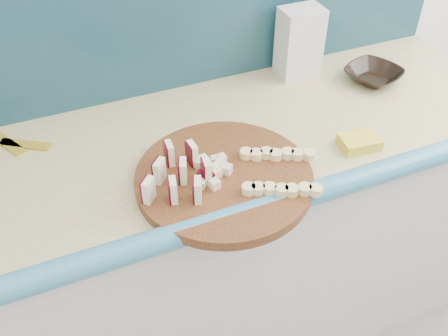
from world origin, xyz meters
name	(u,v)px	position (x,y,z in m)	size (l,w,h in m)	color
kitchen_counter	(161,262)	(0.10, 1.50, 0.46)	(2.20, 0.63, 0.91)	silver
backsplash	(107,20)	(0.10, 1.79, 1.16)	(2.20, 0.02, 0.50)	teal
cutting_board	(224,178)	(0.25, 1.32, 0.92)	(0.44, 0.44, 0.03)	#401C0D
apple_wedges	(178,173)	(0.14, 1.33, 0.97)	(0.18, 0.19, 0.06)	#F2ECC2
apple_chunks	(213,171)	(0.22, 1.33, 0.95)	(0.08, 0.07, 0.02)	beige
banana_slices	(279,171)	(0.37, 1.27, 0.95)	(0.23, 0.21, 0.02)	#F3D994
brown_bowl	(373,75)	(0.87, 1.57, 0.93)	(0.17, 0.17, 0.04)	black
flour_bag	(299,43)	(0.66, 1.71, 1.02)	(0.13, 0.09, 0.22)	silver
sponge	(359,142)	(0.63, 1.31, 0.93)	(0.10, 0.07, 0.03)	yellow
banana_peel	(6,146)	(-0.24, 1.67, 0.91)	(0.19, 0.16, 0.01)	gold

